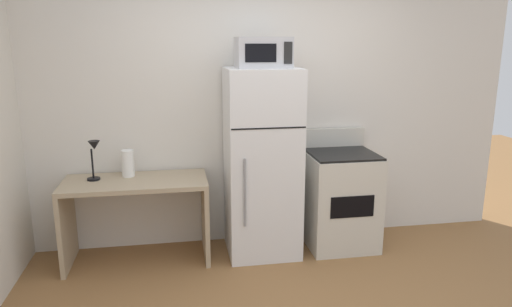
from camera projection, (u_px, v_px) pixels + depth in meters
wall_back_white at (259, 109)px, 4.50m from camera, size 5.00×0.10×2.60m
desk at (137, 204)px, 4.14m from camera, size 1.25×0.58×0.75m
desk_lamp at (94, 154)px, 4.03m from camera, size 0.14×0.12×0.35m
paper_towel_roll at (128, 163)px, 4.18m from camera, size 0.11×0.11×0.24m
refrigerator at (262, 163)px, 4.24m from camera, size 0.64×0.62×1.71m
microwave at (263, 52)px, 3.99m from camera, size 0.46×0.35×0.26m
oven_range at (340, 199)px, 4.46m from camera, size 0.63×0.61×1.10m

